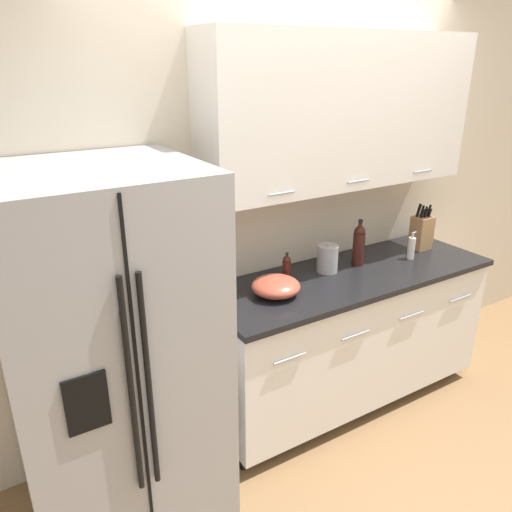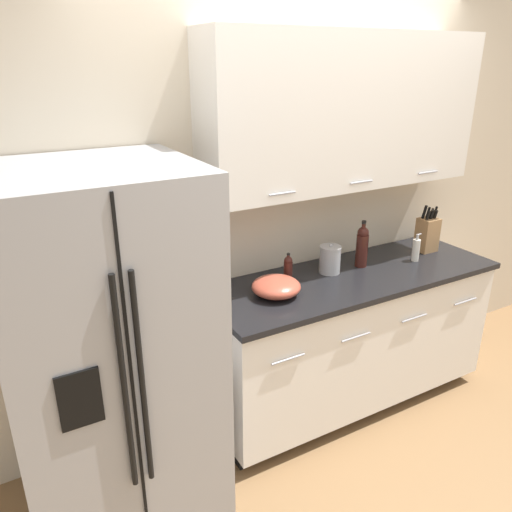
{
  "view_description": "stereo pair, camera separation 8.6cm",
  "coord_description": "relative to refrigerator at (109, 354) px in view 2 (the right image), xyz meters",
  "views": [
    {
      "loc": [
        -1.72,
        -1.28,
        2.14
      ],
      "look_at": [
        -0.44,
        0.83,
        1.17
      ],
      "focal_mm": 35.0,
      "sensor_mm": 36.0,
      "label": 1
    },
    {
      "loc": [
        -1.65,
        -1.32,
        2.14
      ],
      "look_at": [
        -0.44,
        0.83,
        1.17
      ],
      "focal_mm": 35.0,
      "sensor_mm": 36.0,
      "label": 2
    }
  ],
  "objects": [
    {
      "name": "ground_plane",
      "position": [
        1.27,
        -0.74,
        -0.87
      ],
      "size": [
        14.0,
        14.0,
        0.0
      ],
      "primitive_type": "plane",
      "color": "olive"
    },
    {
      "name": "knife_block",
      "position": [
        2.21,
        0.16,
        0.17
      ],
      "size": [
        0.14,
        0.11,
        0.32
      ],
      "color": "#A87A4C",
      "rests_on": "counter_unit"
    },
    {
      "name": "counter_unit",
      "position": [
        1.51,
        0.09,
        -0.41
      ],
      "size": [
        1.89,
        0.64,
        0.92
      ],
      "color": "black",
      "rests_on": "ground_plane"
    },
    {
      "name": "wall_back",
      "position": [
        1.34,
        0.38,
        0.58
      ],
      "size": [
        10.0,
        0.39,
        2.6
      ],
      "color": "beige",
      "rests_on": "ground_plane"
    },
    {
      "name": "wine_bottle",
      "position": [
        1.64,
        0.17,
        0.18
      ],
      "size": [
        0.08,
        0.08,
        0.3
      ],
      "color": "#3D1914",
      "rests_on": "counter_unit"
    },
    {
      "name": "soap_dispenser",
      "position": [
        2.01,
        0.06,
        0.12
      ],
      "size": [
        0.05,
        0.05,
        0.18
      ],
      "color": "silver",
      "rests_on": "counter_unit"
    },
    {
      "name": "refrigerator",
      "position": [
        0.0,
        0.0,
        0.0
      ],
      "size": [
        0.88,
        0.83,
        1.75
      ],
      "color": "#9E9EA0",
      "rests_on": "ground_plane"
    },
    {
      "name": "steel_canister",
      "position": [
        1.4,
        0.18,
        0.13
      ],
      "size": [
        0.13,
        0.13,
        0.19
      ],
      "color": "#A3A3A5",
      "rests_on": "counter_unit"
    },
    {
      "name": "mixing_bowl",
      "position": [
        0.95,
        0.07,
        0.1
      ],
      "size": [
        0.27,
        0.27,
        0.1
      ],
      "color": "#B24C38",
      "rests_on": "counter_unit"
    },
    {
      "name": "oil_bottle",
      "position": [
        1.1,
        0.19,
        0.13
      ],
      "size": [
        0.05,
        0.05,
        0.18
      ],
      "color": "#3D1914",
      "rests_on": "counter_unit"
    }
  ]
}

